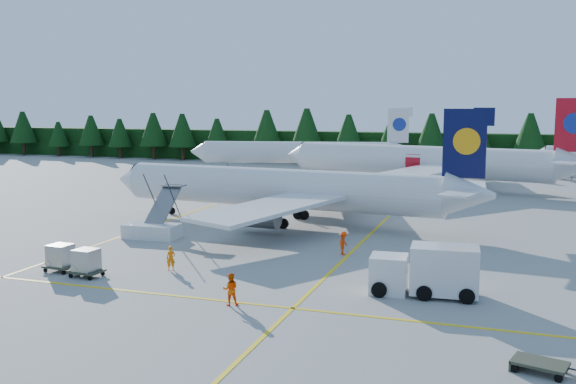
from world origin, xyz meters
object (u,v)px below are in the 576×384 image
(airliner_navy, at_px, (272,188))
(airliner_red, at_px, (413,161))
(airstairs, at_px, (154,227))
(service_truck, at_px, (424,270))

(airliner_navy, relative_size, airliner_red, 0.92)
(airstairs, bearing_deg, service_truck, -24.67)
(service_truck, bearing_deg, airstairs, 153.93)
(airliner_navy, xyz_separation_m, airstairs, (-7.06, -9.85, -2.37))
(airliner_navy, bearing_deg, airliner_red, 78.00)
(airstairs, bearing_deg, airliner_red, 65.10)
(airstairs, bearing_deg, airliner_navy, 51.66)
(airliner_navy, relative_size, airstairs, 5.89)
(airliner_navy, height_order, service_truck, airliner_navy)
(airliner_red, relative_size, airstairs, 6.41)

